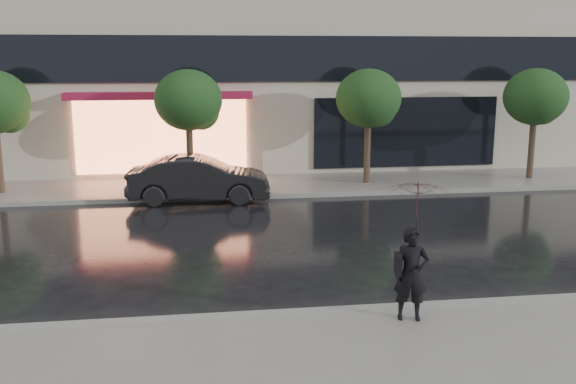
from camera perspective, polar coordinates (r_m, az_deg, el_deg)
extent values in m
plane|color=black|center=(12.28, 5.39, -9.03)|extent=(120.00, 120.00, 0.00)
cube|color=slate|center=(9.41, 10.13, -15.66)|extent=(60.00, 4.50, 0.12)
cube|color=slate|center=(22.00, -0.77, 0.63)|extent=(60.00, 3.50, 0.12)
cube|color=gray|center=(11.36, 6.58, -10.48)|extent=(60.00, 0.25, 0.14)
cube|color=gray|center=(20.30, -0.14, -0.31)|extent=(60.00, 0.25, 0.14)
cube|color=black|center=(23.24, -1.34, 11.76)|extent=(28.00, 0.12, 1.60)
cube|color=#FF8C59|center=(23.27, -11.16, 4.87)|extent=(6.00, 0.10, 2.60)
cube|color=maroon|center=(22.81, -11.36, 8.39)|extent=(6.40, 0.70, 0.25)
cube|color=black|center=(24.50, 10.44, 5.25)|extent=(7.00, 0.10, 2.60)
sphere|color=#133315|center=(22.21, -23.51, 6.38)|extent=(1.20, 1.20, 1.20)
cylinder|color=#33261C|center=(21.40, -8.69, 3.00)|extent=(0.22, 0.22, 2.20)
ellipsoid|color=#133315|center=(21.19, -8.86, 8.08)|extent=(2.20, 2.20, 1.98)
sphere|color=#133315|center=(21.42, -7.74, 7.08)|extent=(1.20, 1.20, 1.20)
cylinder|color=#33261C|center=(22.15, 7.04, 3.35)|extent=(0.22, 0.22, 2.20)
ellipsoid|color=#133315|center=(21.95, 7.17, 8.26)|extent=(2.20, 2.20, 1.98)
sphere|color=#133315|center=(22.28, 8.01, 7.26)|extent=(1.20, 1.20, 1.20)
cylinder|color=#33261C|center=(24.40, 20.81, 3.46)|extent=(0.22, 0.22, 2.20)
ellipsoid|color=#133315|center=(24.22, 21.14, 7.90)|extent=(2.20, 2.20, 1.98)
sphere|color=#133315|center=(24.61, 21.67, 6.98)|extent=(1.20, 1.20, 1.20)
imported|color=black|center=(19.79, -7.92, 1.14)|extent=(4.38, 1.76, 1.42)
imported|color=black|center=(10.76, 10.91, -7.18)|extent=(0.63, 0.48, 1.56)
imported|color=#380A19|center=(10.47, 11.43, -1.54)|extent=(1.19, 1.21, 0.92)
cylinder|color=black|center=(10.60, 11.31, -4.24)|extent=(0.02, 0.02, 0.78)
cube|color=black|center=(10.63, 9.75, -6.32)|extent=(0.16, 0.31, 0.33)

